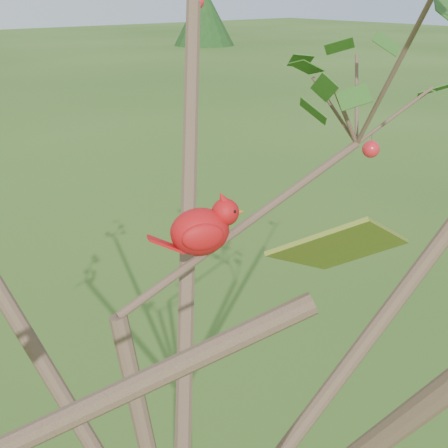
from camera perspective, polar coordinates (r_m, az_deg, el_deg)
name	(u,v)px	position (r m, az deg, el deg)	size (l,w,h in m)	color
crabapple_tree	(187,243)	(1.07, -3.36, -1.71)	(2.35, 2.05, 2.95)	#453225
cardinal	(203,229)	(1.22, -1.93, -0.45)	(0.19, 0.13, 0.14)	red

